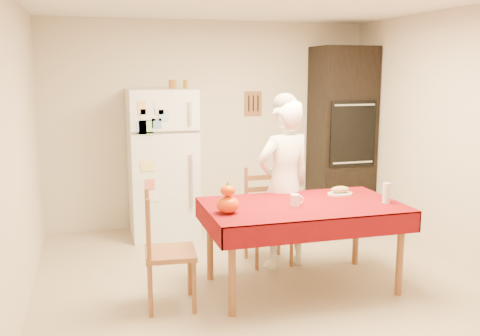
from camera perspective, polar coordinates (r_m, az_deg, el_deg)
name	(u,v)px	position (r m, az deg, el deg)	size (l,w,h in m)	color
floor	(268,290)	(4.83, 2.98, -12.84)	(4.50, 4.50, 0.00)	tan
room_shell	(270,105)	(4.46, 3.17, 6.73)	(4.02, 4.52, 2.51)	beige
refrigerator	(163,163)	(6.22, -8.25, 0.50)	(0.75, 0.74, 1.70)	white
oven_cabinet	(341,135)	(6.90, 10.76, 3.48)	(0.70, 0.62, 2.20)	black
dining_table	(302,212)	(4.70, 6.66, -4.64)	(1.70, 1.00, 0.76)	brown
chair_far	(266,212)	(5.39, 2.83, -4.68)	(0.43, 0.41, 0.95)	brown
chair_left	(162,247)	(4.38, -8.31, -8.32)	(0.43, 0.45, 0.95)	brown
seated_woman	(284,185)	(5.16, 4.71, -1.80)	(0.60, 0.39, 1.64)	white
coffee_mug	(295,200)	(4.59, 5.89, -3.43)	(0.08, 0.08, 0.10)	white
pumpkin_lower	(228,205)	(4.34, -1.31, -3.92)	(0.19, 0.19, 0.14)	orange
pumpkin_upper	(228,190)	(4.31, -1.32, -2.41)	(0.12, 0.12, 0.09)	#DE5F05
wine_glass	(386,193)	(4.84, 15.35, -2.59)	(0.07, 0.07, 0.18)	silver
bread_plate	(340,194)	(5.07, 10.61, -2.72)	(0.24, 0.24, 0.02)	white
bread_loaf	(340,189)	(5.06, 10.63, -2.27)	(0.18, 0.10, 0.06)	tan
spice_jar_left	(171,84)	(6.20, -7.38, 8.85)	(0.05, 0.05, 0.10)	brown
spice_jar_mid	(174,84)	(6.21, -7.03, 8.86)	(0.05, 0.05, 0.10)	#995F1B
spice_jar_right	(185,84)	(6.23, -5.85, 8.88)	(0.05, 0.05, 0.10)	#885B18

